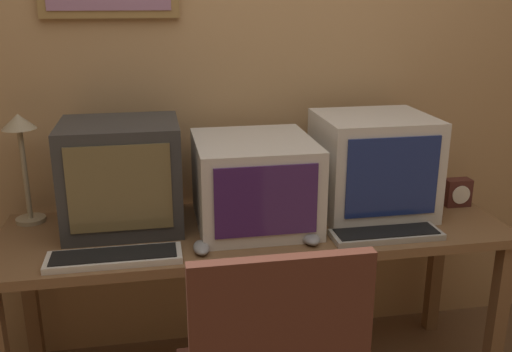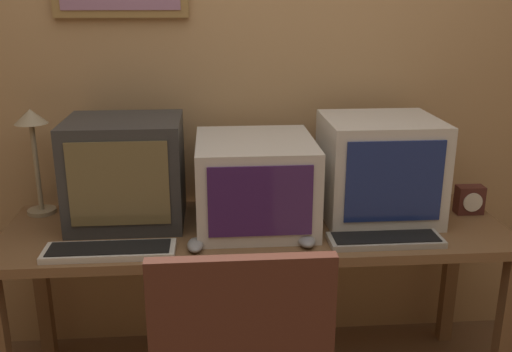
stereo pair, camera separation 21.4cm
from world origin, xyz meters
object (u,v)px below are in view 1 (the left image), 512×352
Objects in this scene: monitor_right at (372,164)px; keyboard_side at (386,234)px; desk_lamp at (21,144)px; desk_clock at (457,192)px; monitor_left at (122,175)px; mouse_near_keyboard at (201,248)px; keyboard_main at (114,257)px; mouse_far_corner at (311,238)px; monitor_center at (254,182)px.

keyboard_side is at bearing -98.64° from monitor_right.
desk_clock is at bearing -4.56° from desk_lamp.
monitor_left reaches higher than mouse_near_keyboard.
monitor_left is at bearing 84.98° from keyboard_main.
keyboard_side is at bearing -16.95° from monitor_left.
mouse_near_keyboard is at bearing -166.47° from desk_clock.
desk_clock is (1.41, 0.28, 0.05)m from keyboard_main.
monitor_left is at bearing 178.94° from desk_clock.
keyboard_main is 3.89× the size of desk_clock.
monitor_right is 0.97× the size of keyboard_main.
monitor_left is 0.75m from mouse_far_corner.
keyboard_side is at bearing 0.92° from keyboard_main.
monitor_center is 1.10× the size of monitor_right.
monitor_right reaches higher than mouse_far_corner.
keyboard_main is at bearing -154.56° from monitor_center.
monitor_center is at bearing -175.63° from monitor_right.
mouse_far_corner is 0.94× the size of desk_clock.
monitor_left reaches higher than monitor_right.
mouse_far_corner is 0.76m from desk_clock.
desk_lamp reaches higher than monitor_left.
monitor_center is at bearing -177.94° from desk_clock.
monitor_right is at bearing 15.69° from keyboard_main.
keyboard_main is 1.43m from desk_clock.
mouse_far_corner is (-0.29, 0.01, 0.01)m from keyboard_side.
desk_lamp reaches higher than keyboard_main.
mouse_near_keyboard is at bearing -179.78° from keyboard_side.
desk_clock is (0.88, 0.03, -0.11)m from monitor_center.
desk_clock reaches higher than keyboard_main.
keyboard_side is 0.29m from mouse_far_corner.
mouse_far_corner is (0.69, 0.02, 0.01)m from keyboard_main.
mouse_far_corner is (0.66, -0.28, -0.19)m from monitor_left.
keyboard_side is 3.76× the size of mouse_far_corner.
monitor_center is at bearing -11.19° from desk_lamp.
monitor_center reaches higher than mouse_far_corner.
monitor_right is at bearing 4.37° from monitor_center.
monitor_left is 0.50m from monitor_center.
desk_lamp is (-1.03, 0.40, 0.30)m from mouse_far_corner.
mouse_near_keyboard is 0.40m from mouse_far_corner.
desk_lamp reaches higher than mouse_far_corner.
mouse_near_keyboard is at bearing 2.53° from keyboard_main.
mouse_near_keyboard is at bearing -32.49° from desk_lamp.
mouse_near_keyboard is 0.81m from desk_lamp.
monitor_right is at bearing -5.58° from desk_lamp.
mouse_near_keyboard reaches higher than keyboard_main.
desk_lamp reaches higher than monitor_center.
monitor_right is 1.37m from desk_lamp.
keyboard_side is 0.95× the size of desk_lamp.
desk_lamp is at bearing 168.81° from monitor_center.
monitor_center is 0.54m from keyboard_side.
monitor_center is 1.07× the size of keyboard_main.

